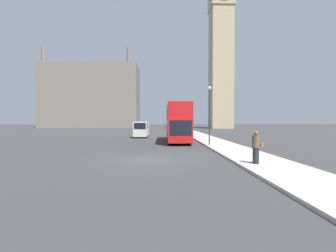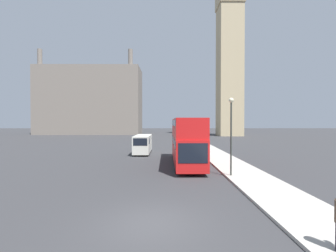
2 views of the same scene
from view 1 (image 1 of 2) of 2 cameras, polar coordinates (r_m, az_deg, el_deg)
The scene contains 8 objects.
ground_plane at distance 14.68m, azimuth -4.62°, elevation -8.48°, with size 300.00×300.00×0.00m, color #333335.
sidewalk_strip at distance 15.77m, azimuth 20.75°, elevation -7.61°, with size 3.42×120.00×0.15m.
clock_tower at distance 81.32m, azimuth 13.31°, elevation 20.80°, with size 7.45×7.62×57.87m.
building_block_distant at distance 89.21m, azimuth -18.87°, elevation 7.05°, with size 34.84×12.36×28.05m.
red_double_decker_bus at distance 27.12m, azimuth 2.39°, elevation 1.25°, with size 2.51×10.68×4.42m.
white_van at distance 34.97m, azimuth -6.67°, elevation -0.69°, with size 1.99×6.18×2.38m.
pedestrian at distance 13.24m, azimuth 21.45°, elevation -5.07°, with size 0.56×0.40×1.79m.
street_lamp at distance 22.47m, azimuth 10.49°, elevation 4.90°, with size 0.36×0.36×5.73m.
Camera 1 is at (0.87, -14.44, 2.50)m, focal length 24.00 mm.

